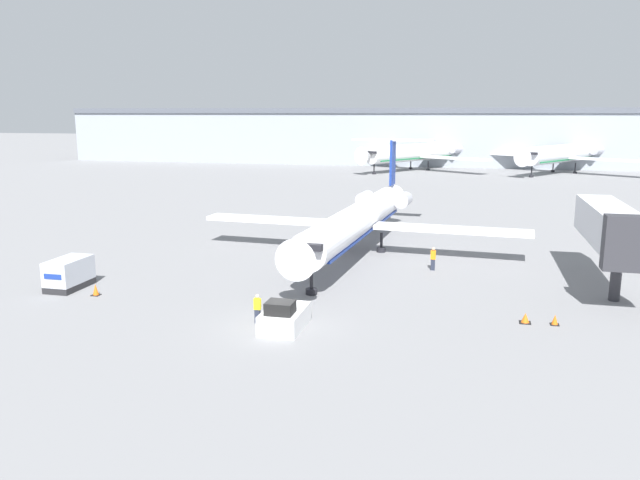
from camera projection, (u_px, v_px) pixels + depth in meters
ground_plane at (277, 329)px, 35.92m from camera, size 600.00×600.00×0.00m
terminal_building at (428, 136)px, 148.82m from camera, size 180.00×16.80×13.31m
airplane_main at (359, 218)px, 54.61m from camera, size 29.31×32.49×9.45m
pushback_tug at (284, 317)px, 35.84m from camera, size 2.20×3.79×1.84m
luggage_cart at (69, 274)px, 43.96m from camera, size 1.92×3.56×2.15m
worker_near_tug at (257, 308)px, 36.68m from camera, size 0.40×0.25×1.77m
worker_by_wing at (433, 258)px, 49.06m from camera, size 0.40×0.26×1.85m
traffic_cone_left at (96, 290)px, 42.40m from camera, size 0.56×0.56×0.80m
traffic_cone_right at (525, 318)px, 36.84m from camera, size 0.66×0.66×0.61m
traffic_cone_mid at (555, 320)px, 36.50m from camera, size 0.51×0.51×0.63m
airplane_parked_far_left at (417, 152)px, 134.52m from camera, size 30.82×32.16×10.77m
airplane_parked_far_right at (563, 153)px, 127.86m from camera, size 31.52×30.60×10.94m
jet_bridge at (611, 227)px, 43.07m from camera, size 3.20×13.73×6.19m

